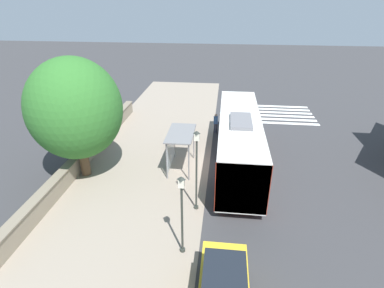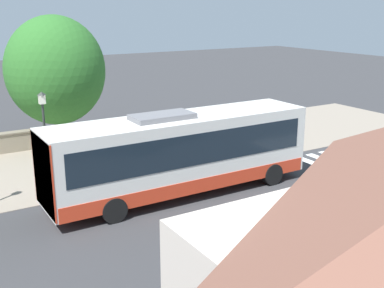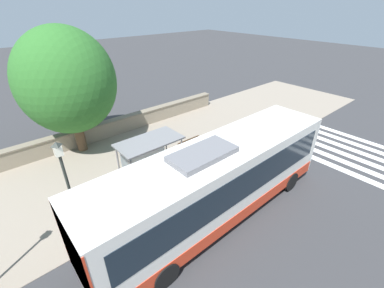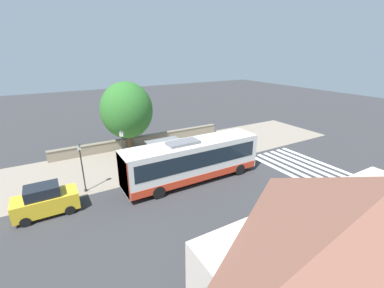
{
  "view_description": "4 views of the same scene",
  "coord_description": "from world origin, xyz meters",
  "px_view_note": "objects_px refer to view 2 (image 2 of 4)",
  "views": [
    {
      "loc": [
        0.81,
        -17.58,
        10.37
      ],
      "look_at": [
        -1.36,
        1.63,
        0.87
      ],
      "focal_mm": 28.0,
      "sensor_mm": 36.0,
      "label": 1
    },
    {
      "loc": [
        18.95,
        -9.29,
        7.88
      ],
      "look_at": [
        -0.09,
        2.33,
        1.52
      ],
      "focal_mm": 45.0,
      "sensor_mm": 36.0,
      "label": 2
    },
    {
      "loc": [
        7.73,
        -5.89,
        8.52
      ],
      "look_at": [
        -1.52,
        2.11,
        1.66
      ],
      "focal_mm": 24.0,
      "sensor_mm": 36.0,
      "label": 3
    },
    {
      "loc": [
        18.82,
        -9.38,
        10.4
      ],
      "look_at": [
        0.05,
        1.59,
        2.53
      ],
      "focal_mm": 24.0,
      "sensor_mm": 36.0,
      "label": 4
    }
  ],
  "objects_px": {
    "bus": "(181,152)",
    "pedestrian": "(252,145)",
    "bus_shelter": "(124,130)",
    "bench": "(178,147)",
    "shade_tree": "(55,71)",
    "street_lamp_near": "(45,137)"
  },
  "relations": [
    {
      "from": "pedestrian",
      "to": "bench",
      "type": "bearing_deg",
      "value": -141.9
    },
    {
      "from": "bench",
      "to": "shade_tree",
      "type": "distance_m",
      "value": 8.05
    },
    {
      "from": "bench",
      "to": "shade_tree",
      "type": "relative_size",
      "value": 0.23
    },
    {
      "from": "bus",
      "to": "bus_shelter",
      "type": "height_order",
      "value": "bus"
    },
    {
      "from": "bench",
      "to": "shade_tree",
      "type": "xyz_separation_m",
      "value": [
        -4.79,
        -5.09,
        4.0
      ]
    },
    {
      "from": "bus",
      "to": "bus_shelter",
      "type": "xyz_separation_m",
      "value": [
        -3.9,
        -0.89,
        0.25
      ]
    },
    {
      "from": "bus",
      "to": "bench",
      "type": "bearing_deg",
      "value": 151.42
    },
    {
      "from": "pedestrian",
      "to": "bench",
      "type": "xyz_separation_m",
      "value": [
        -3.25,
        -2.55,
        -0.52
      ]
    },
    {
      "from": "pedestrian",
      "to": "street_lamp_near",
      "type": "height_order",
      "value": "street_lamp_near"
    },
    {
      "from": "bench",
      "to": "street_lamp_near",
      "type": "distance_m",
      "value": 8.53
    },
    {
      "from": "bus",
      "to": "pedestrian",
      "type": "height_order",
      "value": "bus"
    },
    {
      "from": "bus",
      "to": "street_lamp_near",
      "type": "height_order",
      "value": "street_lamp_near"
    },
    {
      "from": "bus_shelter",
      "to": "bench",
      "type": "relative_size",
      "value": 1.86
    },
    {
      "from": "bench",
      "to": "street_lamp_near",
      "type": "bearing_deg",
      "value": -71.22
    },
    {
      "from": "bus",
      "to": "bench",
      "type": "distance_m",
      "value": 5.83
    },
    {
      "from": "bus",
      "to": "shade_tree",
      "type": "distance_m",
      "value": 10.36
    },
    {
      "from": "bus_shelter",
      "to": "street_lamp_near",
      "type": "height_order",
      "value": "street_lamp_near"
    },
    {
      "from": "bus_shelter",
      "to": "bench",
      "type": "height_order",
      "value": "bus_shelter"
    },
    {
      "from": "bus",
      "to": "shade_tree",
      "type": "relative_size",
      "value": 1.57
    },
    {
      "from": "bus",
      "to": "bench",
      "type": "relative_size",
      "value": 6.91
    },
    {
      "from": "bus_shelter",
      "to": "street_lamp_near",
      "type": "bearing_deg",
      "value": -69.27
    },
    {
      "from": "bus",
      "to": "pedestrian",
      "type": "relative_size",
      "value": 6.94
    }
  ]
}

